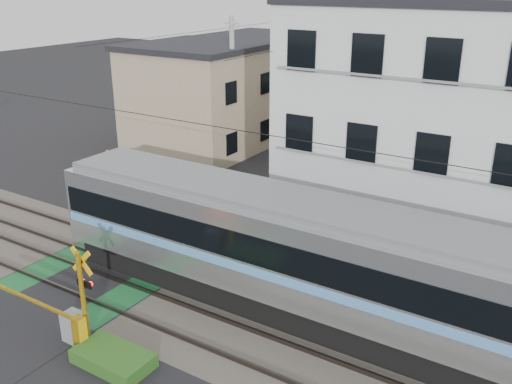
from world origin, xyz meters
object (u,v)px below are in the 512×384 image
Objects in this scene: crossing_signal_near at (75,322)px; apartment_block at (432,120)px; crossing_signal_far at (126,204)px; pedestrian at (419,98)px.

apartment_block reaches higher than crossing_signal_near.
crossing_signal_far is at bearing 125.29° from crossing_signal_near.
apartment_block is at bearing 128.78° from pedestrian.
pedestrian is at bearing 82.30° from crossing_signal_far.
crossing_signal_far is at bearing -152.22° from apartment_block.
crossing_signal_near is 0.46× the size of apartment_block.
crossing_signal_near is 1.00× the size of crossing_signal_far.
crossing_signal_near and crossing_signal_far have the same top height.
crossing_signal_far is 28.70m from pedestrian.
crossing_signal_near is 2.69× the size of pedestrian.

